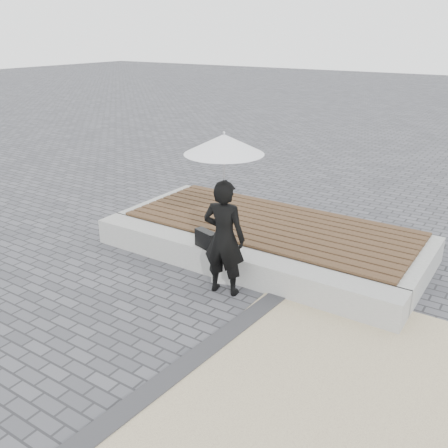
{
  "coord_description": "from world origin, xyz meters",
  "views": [
    {
      "loc": [
        3.5,
        -3.87,
        3.36
      ],
      "look_at": [
        0.19,
        1.13,
        1.0
      ],
      "focal_mm": 39.56,
      "sensor_mm": 36.0,
      "label": 1
    }
  ],
  "objects": [
    {
      "name": "parasol",
      "position": [
        0.19,
        1.13,
        2.06
      ],
      "size": [
        1.0,
        1.0,
        1.28
      ],
      "rotation": [
        0.0,
        0.0,
        0.27
      ],
      "color": "silver",
      "rests_on": "ground"
    },
    {
      "name": "handbag",
      "position": [
        -0.35,
        1.47,
        0.53
      ],
      "size": [
        0.4,
        0.23,
        0.27
      ],
      "primitive_type": "cube",
      "rotation": [
        0.0,
        0.0,
        -0.29
      ],
      "color": "black",
      "rests_on": "seating_ledge"
    },
    {
      "name": "seating_ledge",
      "position": [
        0.0,
        1.6,
        0.2
      ],
      "size": [
        5.0,
        0.45,
        0.4
      ],
      "primitive_type": "cube",
      "color": "#AAAAA5",
      "rests_on": "ground"
    },
    {
      "name": "ground",
      "position": [
        0.0,
        0.0,
        0.0
      ],
      "size": [
        80.0,
        80.0,
        0.0
      ],
      "primitive_type": "plane",
      "color": "#4D4D52",
      "rests_on": "ground"
    },
    {
      "name": "magazine",
      "position": [
        0.04,
        1.31,
        0.37
      ],
      "size": [
        0.29,
        0.23,
        0.01
      ],
      "primitive_type": "cube",
      "rotation": [
        0.0,
        0.0,
        0.18
      ],
      "color": "#DE404F",
      "rests_on": "canvas_tote"
    },
    {
      "name": "timber_platform",
      "position": [
        0.0,
        2.8,
        0.2
      ],
      "size": [
        5.0,
        2.0,
        0.4
      ],
      "primitive_type": "cube",
      "color": "#AFB0AA",
      "rests_on": "ground"
    },
    {
      "name": "woman",
      "position": [
        0.19,
        1.13,
        0.8
      ],
      "size": [
        0.64,
        0.48,
        1.6
      ],
      "primitive_type": "imported",
      "rotation": [
        0.0,
        0.0,
        3.31
      ],
      "color": "black",
      "rests_on": "ground"
    },
    {
      "name": "edging_band",
      "position": [
        0.75,
        -0.5,
        0.02
      ],
      "size": [
        0.61,
        5.2,
        0.04
      ],
      "primitive_type": "cube",
      "rotation": [
        0.0,
        0.0,
        -0.07
      ],
      "color": "#313134",
      "rests_on": "ground"
    },
    {
      "name": "timber_decking",
      "position": [
        0.0,
        2.8,
        0.42
      ],
      "size": [
        4.6,
        2.0,
        0.04
      ],
      "primitive_type": null,
      "color": "brown",
      "rests_on": "timber_platform"
    },
    {
      "name": "canvas_tote",
      "position": [
        0.04,
        1.36,
        0.18
      ],
      "size": [
        0.37,
        0.23,
        0.37
      ],
      "primitive_type": "cube",
      "rotation": [
        0.0,
        0.0,
        0.25
      ],
      "color": "silver",
      "rests_on": "ground"
    }
  ]
}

